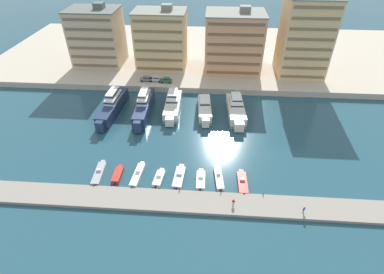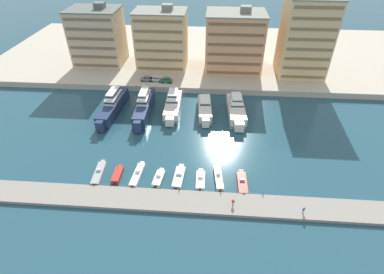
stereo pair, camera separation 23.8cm
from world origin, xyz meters
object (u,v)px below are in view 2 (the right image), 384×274
object	(u,v)px
motorboat_red_right	(242,182)
car_silver_left	(156,79)
yacht_ivory_center	(236,109)
car_green_mid_left	(167,80)
yacht_ivory_mid_left	(173,104)
motorboat_cream_mid_right	(218,178)
motorboat_red_left	(118,174)
motorboat_white_center_left	(159,178)
motorboat_grey_far_left	(99,173)
motorboat_white_mid_left	(138,175)
yacht_navy_far_left	(113,105)
motorboat_white_center_right	(200,180)
yacht_navy_left	(144,106)
car_grey_far_left	(147,78)
yacht_ivory_center_left	(205,108)
motorboat_grey_center	(179,177)
pedestrian_mid_deck	(304,210)
pedestrian_near_edge	(233,202)

from	to	relation	value
motorboat_red_right	car_silver_left	bearing A→B (deg)	120.64
yacht_ivory_center	car_silver_left	bearing A→B (deg)	148.20
motorboat_red_right	car_green_mid_left	world-z (taller)	car_green_mid_left
yacht_ivory_mid_left	motorboat_cream_mid_right	world-z (taller)	yacht_ivory_mid_left
motorboat_red_left	car_green_mid_left	bearing A→B (deg)	83.64
car_silver_left	motorboat_white_center_left	bearing A→B (deg)	-79.69
motorboat_grey_far_left	motorboat_white_mid_left	world-z (taller)	motorboat_white_mid_left
yacht_ivory_center	motorboat_cream_mid_right	size ratio (longest dim) A/B	2.20
yacht_navy_far_left	motorboat_red_right	xyz separation A→B (m)	(37.40, -27.96, -1.99)
yacht_ivory_mid_left	motorboat_white_center_right	size ratio (longest dim) A/B	2.78
yacht_navy_left	car_grey_far_left	xyz separation A→B (m)	(-2.80, 18.00, 0.47)
motorboat_cream_mid_right	car_silver_left	size ratio (longest dim) A/B	2.04
yacht_ivory_center_left	car_silver_left	xyz separation A→B (m)	(-17.61, 16.84, 1.18)
motorboat_white_center_left	yacht_navy_left	bearing A→B (deg)	107.76
motorboat_white_center_left	car_silver_left	world-z (taller)	car_silver_left
yacht_ivory_center_left	motorboat_grey_center	xyz separation A→B (m)	(-4.72, -28.39, -1.39)
motorboat_red_right	car_grey_far_left	bearing A→B (deg)	123.70
motorboat_red_left	motorboat_red_right	bearing A→B (deg)	-0.66
yacht_navy_far_left	motorboat_grey_far_left	world-z (taller)	yacht_navy_far_left
car_grey_far_left	motorboat_cream_mid_right	bearing A→B (deg)	-60.59
yacht_navy_far_left	motorboat_white_center_right	world-z (taller)	yacht_navy_far_left
yacht_ivory_center	motorboat_white_center_left	size ratio (longest dim) A/B	3.10
motorboat_red_right	pedestrian_mid_deck	bearing A→B (deg)	-34.67
yacht_navy_far_left	car_silver_left	xyz separation A→B (m)	(10.19, 17.98, 0.62)
motorboat_white_center_left	motorboat_white_center_right	bearing A→B (deg)	0.58
yacht_navy_far_left	yacht_ivory_center_left	world-z (taller)	yacht_navy_far_left
motorboat_white_center_right	motorboat_cream_mid_right	xyz separation A→B (m)	(4.03, 1.03, 0.04)
car_green_mid_left	pedestrian_mid_deck	distance (m)	63.71
motorboat_red_left	motorboat_white_center_left	bearing A→B (deg)	-2.59
motorboat_grey_center	motorboat_white_center_right	distance (m)	5.02
motorboat_grey_far_left	pedestrian_mid_deck	bearing A→B (deg)	-10.78
motorboat_white_center_right	car_green_mid_left	size ratio (longest dim) A/B	1.62
yacht_navy_left	car_green_mid_left	world-z (taller)	yacht_navy_left
yacht_navy_far_left	motorboat_white_center_right	bearing A→B (deg)	-44.91
yacht_navy_far_left	motorboat_red_right	distance (m)	46.74
yacht_ivory_center	car_grey_far_left	xyz separation A→B (m)	(-30.37, 16.67, 0.93)
yacht_ivory_mid_left	car_grey_far_left	bearing A→B (deg)	125.95
motorboat_white_center_left	motorboat_white_center_right	size ratio (longest dim) A/B	0.90
motorboat_white_mid_left	yacht_ivory_center_left	bearing A→B (deg)	63.40
motorboat_white_center_left	car_silver_left	bearing A→B (deg)	100.31
yacht_ivory_center_left	car_silver_left	size ratio (longest dim) A/B	3.85
car_grey_far_left	pedestrian_near_edge	size ratio (longest dim) A/B	2.59
motorboat_red_right	pedestrian_near_edge	size ratio (longest dim) A/B	4.87
motorboat_white_mid_left	pedestrian_mid_deck	distance (m)	36.40
motorboat_red_right	car_silver_left	world-z (taller)	car_silver_left
yacht_navy_far_left	yacht_navy_left	size ratio (longest dim) A/B	1.04
motorboat_red_right	motorboat_cream_mid_right	bearing A→B (deg)	169.13
yacht_ivory_mid_left	motorboat_white_center_left	bearing A→B (deg)	-88.90
motorboat_white_mid_left	pedestrian_near_edge	distance (m)	22.80
motorboat_white_mid_left	motorboat_grey_center	xyz separation A→B (m)	(9.56, 0.12, -0.08)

